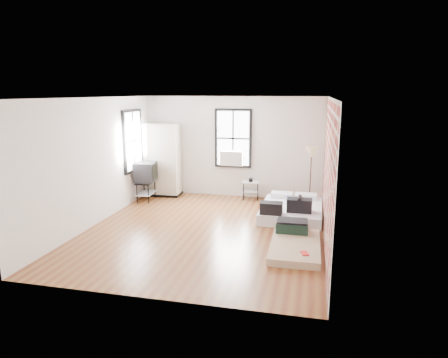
% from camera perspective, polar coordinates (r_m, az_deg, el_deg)
% --- Properties ---
extents(ground, '(6.00, 6.00, 0.00)m').
position_cam_1_polar(ground, '(8.68, -2.70, -7.27)').
color(ground, brown).
rests_on(ground, ground).
extents(room_shell, '(5.02, 6.02, 2.80)m').
position_cam_1_polar(room_shell, '(8.56, -0.67, 4.44)').
color(room_shell, silver).
rests_on(room_shell, ground).
extents(mattress_main, '(1.43, 1.92, 0.61)m').
position_cam_1_polar(mattress_main, '(9.69, 9.58, -4.29)').
color(mattress_main, white).
rests_on(mattress_main, ground).
extents(mattress_bare, '(0.93, 1.74, 0.37)m').
position_cam_1_polar(mattress_bare, '(7.86, 10.03, -8.72)').
color(mattress_bare, tan).
rests_on(mattress_bare, ground).
extents(wardrobe, '(1.06, 0.63, 2.05)m').
position_cam_1_polar(wardrobe, '(11.50, -8.84, 2.71)').
color(wardrobe, black).
rests_on(wardrobe, ground).
extents(side_table, '(0.49, 0.42, 0.59)m').
position_cam_1_polar(side_table, '(11.02, 3.84, -0.92)').
color(side_table, black).
rests_on(side_table, ground).
extents(floor_lamp, '(0.33, 0.33, 1.52)m').
position_cam_1_polar(floor_lamp, '(10.65, 12.39, 3.32)').
color(floor_lamp, '#331D11').
rests_on(floor_lamp, ground).
extents(tv_stand, '(0.59, 0.79, 1.05)m').
position_cam_1_polar(tv_stand, '(11.01, -11.13, 0.81)').
color(tv_stand, black).
rests_on(tv_stand, ground).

